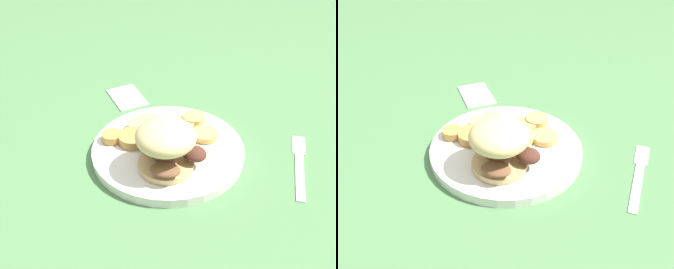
# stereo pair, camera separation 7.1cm
# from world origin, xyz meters

# --- Properties ---
(ground_plane) EXTENTS (4.00, 4.00, 0.00)m
(ground_plane) POSITION_xyz_m (0.00, 0.00, 0.00)
(ground_plane) COLOR #4C7A47
(dinner_plate) EXTENTS (0.28, 0.28, 0.02)m
(dinner_plate) POSITION_xyz_m (0.00, 0.00, 0.01)
(dinner_plate) COLOR white
(dinner_plate) RESTS_ON ground_plane
(sandwich) EXTENTS (0.12, 0.14, 0.09)m
(sandwich) POSITION_xyz_m (0.06, 0.01, 0.07)
(sandwich) COLOR tan
(sandwich) RESTS_ON dinner_plate
(potato_round_0) EXTENTS (0.04, 0.04, 0.02)m
(potato_round_0) POSITION_xyz_m (-0.04, -0.07, 0.03)
(potato_round_0) COLOR #DBB766
(potato_round_0) RESTS_ON dinner_plate
(potato_round_1) EXTENTS (0.05, 0.05, 0.02)m
(potato_round_1) POSITION_xyz_m (-0.00, -0.07, 0.03)
(potato_round_1) COLOR #BC8942
(potato_round_1) RESTS_ON dinner_plate
(potato_round_2) EXTENTS (0.05, 0.05, 0.01)m
(potato_round_2) POSITION_xyz_m (-0.04, 0.06, 0.02)
(potato_round_2) COLOR tan
(potato_round_2) RESTS_ON dinner_plate
(potato_round_3) EXTENTS (0.05, 0.05, 0.01)m
(potato_round_3) POSITION_xyz_m (-0.07, 0.02, 0.02)
(potato_round_3) COLOR tan
(potato_round_3) RESTS_ON dinner_plate
(potato_round_4) EXTENTS (0.05, 0.05, 0.01)m
(potato_round_4) POSITION_xyz_m (-0.03, 0.03, 0.03)
(potato_round_4) COLOR #DBB766
(potato_round_4) RESTS_ON dinner_plate
(potato_round_5) EXTENTS (0.04, 0.04, 0.01)m
(potato_round_5) POSITION_xyz_m (0.00, -0.11, 0.03)
(potato_round_5) COLOR #BC8942
(potato_round_5) RESTS_ON dinner_plate
(potato_round_6) EXTENTS (0.04, 0.04, 0.01)m
(potato_round_6) POSITION_xyz_m (-0.07, -0.05, 0.02)
(potato_round_6) COLOR #DBB766
(potato_round_6) RESTS_ON dinner_plate
(potato_round_7) EXTENTS (0.05, 0.05, 0.01)m
(potato_round_7) POSITION_xyz_m (-0.09, 0.04, 0.03)
(potato_round_7) COLOR tan
(potato_round_7) RESTS_ON dinner_plate
(fork) EXTENTS (0.19, 0.03, 0.00)m
(fork) POSITION_xyz_m (-0.01, 0.24, 0.00)
(fork) COLOR silver
(fork) RESTS_ON ground_plane
(napkin) EXTENTS (0.12, 0.11, 0.01)m
(napkin) POSITION_xyz_m (-0.19, -0.13, 0.00)
(napkin) COLOR white
(napkin) RESTS_ON ground_plane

